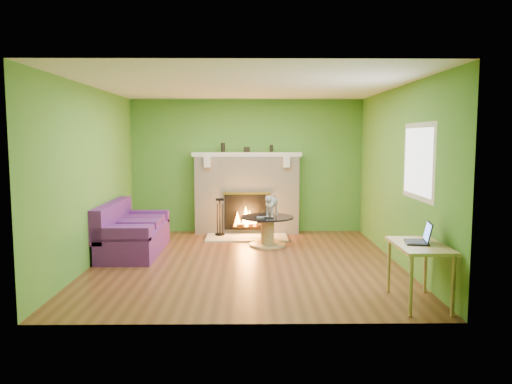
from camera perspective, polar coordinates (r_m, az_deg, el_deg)
floor at (r=7.55m, az=-1.16°, el=-8.02°), size 5.00×5.00×0.00m
ceiling at (r=7.35m, az=-1.21°, el=12.03°), size 5.00×5.00×0.00m
wall_back at (r=9.83m, az=-1.04°, el=2.97°), size 5.00×0.00×5.00m
wall_front at (r=4.85m, az=-1.46°, el=-0.35°), size 5.00×0.00×5.00m
wall_left at (r=7.69m, az=-18.20°, el=1.77°), size 0.00×5.00×5.00m
wall_right at (r=7.65m, az=15.93°, el=1.82°), size 0.00×5.00×5.00m
window_frame at (r=6.78m, az=18.07°, el=3.34°), size 0.00×1.20×1.20m
window_pane at (r=6.77m, az=18.00°, el=3.34°), size 0.00×1.06×1.06m
fireplace at (r=9.69m, az=-1.04°, el=-0.21°), size 2.10×0.46×1.58m
hearth at (r=9.30m, az=-1.06°, el=-5.20°), size 1.50×0.75×0.03m
mantel at (r=9.61m, az=-1.05°, el=4.33°), size 2.10×0.28×0.08m
sofa at (r=8.33m, az=-14.06°, el=-4.61°), size 0.86×1.82×0.82m
coffee_table at (r=8.61m, az=1.31°, el=-4.23°), size 0.90×0.90×0.51m
desk at (r=5.87m, az=18.19°, el=-6.47°), size 0.53×0.92×0.68m
cat at (r=8.60m, az=1.84°, el=-1.46°), size 0.40×0.67×0.39m
remote_silver at (r=8.45m, az=0.67°, el=-2.87°), size 0.17×0.07×0.02m
remote_black at (r=8.40m, az=1.50°, el=-2.94°), size 0.17×0.08×0.02m
laptop at (r=5.87m, az=17.91°, el=-4.44°), size 0.33×0.36×0.24m
fire_tools at (r=9.40m, az=-4.15°, el=-2.82°), size 0.19×0.19×0.70m
mantel_vase_left at (r=9.66m, az=-3.80°, el=5.10°), size 0.08×0.08×0.18m
mantel_vase_right at (r=9.65m, az=1.77°, el=4.99°), size 0.07×0.07×0.14m
mantel_box at (r=9.64m, az=-1.06°, el=4.87°), size 0.12×0.08×0.10m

